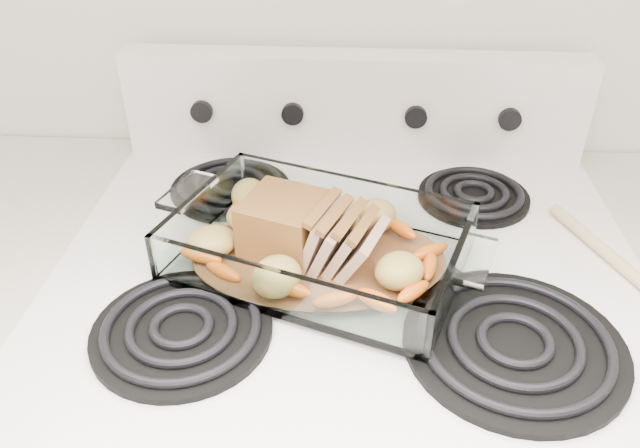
{
  "coord_description": "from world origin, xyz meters",
  "views": [
    {
      "loc": [
        0.0,
        0.98,
        1.45
      ],
      "look_at": [
        -0.04,
        1.65,
        0.99
      ],
      "focal_mm": 35.0,
      "sensor_mm": 36.0,
      "label": 1
    }
  ],
  "objects": [
    {
      "name": "baking_dish",
      "position": [
        -0.04,
        1.63,
        0.96
      ],
      "size": [
        0.36,
        0.24,
        0.07
      ],
      "rotation": [
        0.0,
        0.0,
        -0.34
      ],
      "color": "white",
      "rests_on": "electric_range"
    },
    {
      "name": "pork_roast",
      "position": [
        -0.06,
        1.63,
        0.99
      ],
      "size": [
        0.18,
        0.1,
        0.08
      ],
      "rotation": [
        0.0,
        0.0,
        -0.29
      ],
      "color": "#8E5E29",
      "rests_on": "baking_dish"
    },
    {
      "name": "roast_vegetables",
      "position": [
        -0.04,
        1.66,
        0.97
      ],
      "size": [
        0.36,
        0.2,
        0.04
      ],
      "rotation": [
        0.0,
        0.0,
        -0.26
      ],
      "color": "#CA6418",
      "rests_on": "baking_dish"
    },
    {
      "name": "wooden_spoon",
      "position": [
        0.37,
        1.63,
        0.95
      ],
      "size": [
        0.13,
        0.23,
        0.02
      ],
      "rotation": [
        0.0,
        0.0,
        0.38
      ],
      "color": "#D7C086",
      "rests_on": "electric_range"
    }
  ]
}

